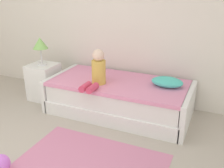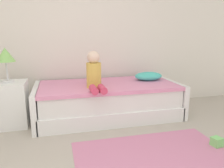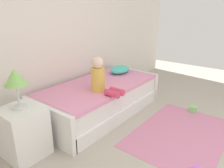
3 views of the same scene
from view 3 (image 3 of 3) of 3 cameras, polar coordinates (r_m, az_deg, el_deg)
wall_rear at (r=3.28m, az=-18.35°, el=15.61°), size 7.20×0.10×2.90m
bed at (r=3.46m, az=-3.28°, el=-3.89°), size 2.11×1.00×0.50m
nightstand at (r=2.67m, az=-22.57°, el=-11.84°), size 0.44×0.44×0.60m
table_lamp at (r=2.41m, az=-24.51°, el=1.26°), size 0.24×0.24×0.45m
child_figure at (r=2.99m, az=-3.12°, el=1.67°), size 0.20×0.51×0.50m
pillow at (r=3.92m, az=2.13°, el=3.91°), size 0.44×0.30×0.13m
area_rug at (r=3.15m, az=17.97°, el=-12.46°), size 1.60×1.10×0.01m
toy_block at (r=3.79m, az=20.94°, el=-6.32°), size 0.12×0.12×0.10m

